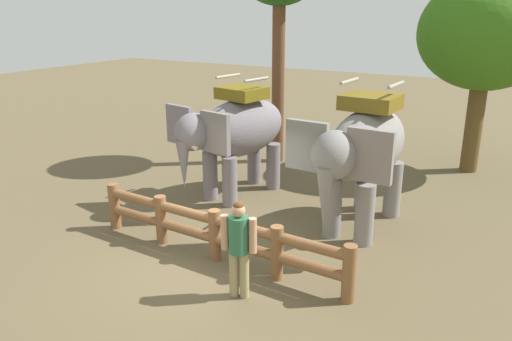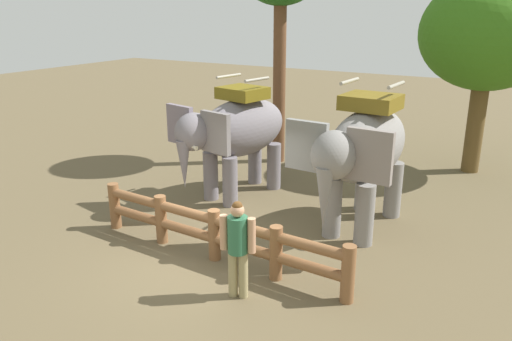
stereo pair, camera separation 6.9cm
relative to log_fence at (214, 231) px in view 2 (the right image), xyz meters
name	(u,v)px [view 2 (the right image)]	position (x,y,z in m)	size (l,w,h in m)	color
ground_plane	(208,264)	(0.00, -0.24, -0.60)	(60.00, 60.00, 0.00)	brown
log_fence	(214,231)	(0.00, 0.00, 0.00)	(5.88, 0.50, 1.05)	brown
elephant_near_left	(236,131)	(-1.51, 3.23, 1.16)	(2.25, 3.73, 3.13)	slate
elephant_center	(363,150)	(1.99, 2.81, 1.26)	(2.20, 3.85, 3.31)	gray
tourist_woman_in_black	(238,243)	(1.13, -0.92, 0.42)	(0.61, 0.42, 1.77)	tan
tree_back_center	(488,35)	(3.51, 8.60, 3.44)	(3.79, 3.79, 5.70)	brown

